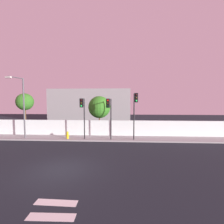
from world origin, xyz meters
name	(u,v)px	position (x,y,z in m)	size (l,w,h in m)	color
ground_plane	(61,170)	(0.00, 0.00, 0.00)	(80.00, 80.00, 0.00)	black
sidewalk	(88,138)	(0.00, 8.20, 0.07)	(36.00, 2.40, 0.15)	gray
perimeter_wall	(90,128)	(0.00, 9.49, 1.05)	(36.00, 0.18, 1.80)	silver
traffic_light_left	(135,106)	(5.11, 6.88, 3.69)	(0.35, 1.52, 4.86)	black
traffic_light_center	(83,110)	(-0.24, 6.96, 3.33)	(0.35, 1.31, 4.35)	black
traffic_light_right	(109,110)	(2.51, 6.89, 3.33)	(0.46, 1.43, 4.33)	black
street_lamp_curbside	(22,103)	(-7.02, 7.45, 4.07)	(0.69, 2.15, 6.56)	#4C4C51
fire_hydrant	(67,135)	(-2.12, 7.63, 0.57)	(0.44, 0.26, 0.79)	gold
roadside_tree_leftmost	(25,102)	(-8.83, 11.01, 4.10)	(2.20, 2.20, 5.22)	brown
roadside_tree_midleft	(99,107)	(0.94, 11.01, 3.44)	(2.80, 2.80, 4.85)	brown
low_building_distant	(91,106)	(-2.46, 23.49, 3.24)	(15.70, 6.00, 6.48)	gray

